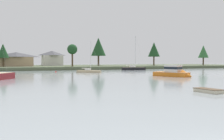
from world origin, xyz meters
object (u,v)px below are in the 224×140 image
sailboat_black (133,69)px  dinghy_cream (208,91)px  mooring_buoy_red (56,72)px  cruiser_orange (175,74)px  sailboat_sand (89,72)px

sailboat_black → dinghy_cream: sailboat_black is taller
mooring_buoy_red → sailboat_black: bearing=12.0°
cruiser_orange → mooring_buoy_red: (-18.40, 29.49, -0.49)m
sailboat_sand → cruiser_orange: bearing=-65.1°
dinghy_cream → mooring_buoy_red: bearing=96.4°
dinghy_cream → sailboat_sand: size_ratio=0.33×
sailboat_black → sailboat_sand: bearing=-148.3°
dinghy_cream → mooring_buoy_red: dinghy_cream is taller
sailboat_black → cruiser_orange: 36.62m
sailboat_black → dinghy_cream: bearing=-111.0°
sailboat_black → cruiser_orange: size_ratio=1.48×
cruiser_orange → mooring_buoy_red: 34.77m
sailboat_black → mooring_buoy_red: 28.39m
mooring_buoy_red → sailboat_sand: bearing=-40.1°
dinghy_cream → cruiser_orange: 25.27m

